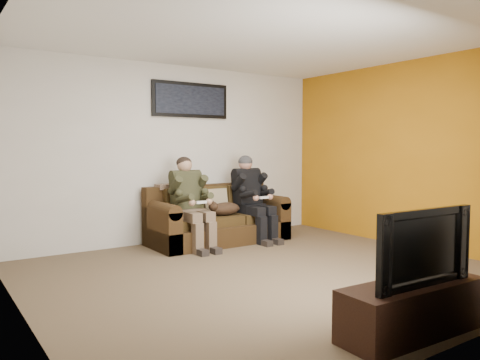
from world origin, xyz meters
TOP-DOWN VIEW (x-y plane):
  - floor at (0.00, 0.00)m, footprint 5.00×5.00m
  - ceiling at (0.00, 0.00)m, footprint 5.00×5.00m
  - wall_back at (0.00, 2.25)m, footprint 5.00×0.00m
  - wall_front at (0.00, -2.25)m, footprint 5.00×0.00m
  - wall_left at (-2.50, 0.00)m, footprint 0.00×4.50m
  - wall_right at (2.50, 0.00)m, footprint 0.00×4.50m
  - accent_wall_right at (2.49, 0.00)m, footprint 0.00×4.50m
  - sofa at (0.43, 1.82)m, footprint 2.03×0.88m
  - throw_pillow at (0.43, 1.86)m, footprint 0.39×0.19m
  - throw_blanket at (-0.19, 2.08)m, footprint 0.42×0.20m
  - person_left at (-0.09, 1.65)m, footprint 0.51×0.87m
  - person_right at (0.95, 1.65)m, footprint 0.51×0.86m
  - cat at (0.46, 1.66)m, footprint 0.66×0.26m
  - framed_poster at (0.23, 2.22)m, footprint 1.25×0.05m
  - tv_stand at (-0.18, -1.95)m, footprint 1.25×0.45m
  - television at (-0.18, -1.95)m, footprint 0.99×0.17m

SIDE VIEW (x-z plane):
  - floor at x=0.00m, z-range 0.00..0.00m
  - tv_stand at x=-0.18m, z-range 0.00..0.39m
  - sofa at x=0.43m, z-range -0.10..0.73m
  - cat at x=0.46m, z-range 0.39..0.63m
  - throw_pillow at x=0.43m, z-range 0.40..0.78m
  - television at x=-0.18m, z-range 0.39..0.95m
  - person_left at x=-0.09m, z-range 0.07..1.33m
  - person_right at x=0.95m, z-range 0.07..1.34m
  - throw_blanket at x=-0.19m, z-range 0.79..0.87m
  - wall_back at x=0.00m, z-range -1.20..3.80m
  - wall_front at x=0.00m, z-range -1.20..3.80m
  - wall_left at x=-2.50m, z-range -0.95..3.55m
  - wall_right at x=2.50m, z-range -0.95..3.55m
  - accent_wall_right at x=2.49m, z-range -0.95..3.55m
  - framed_poster at x=0.23m, z-range 1.84..2.36m
  - ceiling at x=0.00m, z-range 2.60..2.60m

